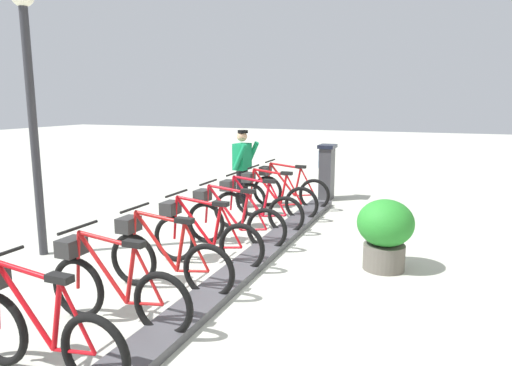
{
  "coord_description": "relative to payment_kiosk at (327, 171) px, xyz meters",
  "views": [
    {
      "loc": [
        -2.37,
        5.66,
        2.27
      ],
      "look_at": [
        0.5,
        -1.5,
        0.9
      ],
      "focal_mm": 32.48,
      "sensor_mm": 36.0,
      "label": 1
    }
  ],
  "objects": [
    {
      "name": "bike_docked_5",
      "position": [
        0.57,
        5.94,
        -0.24
      ],
      "size": [
        1.72,
        0.54,
        1.02
      ],
      "color": "black",
      "rests_on": "ground"
    },
    {
      "name": "lamp_post",
      "position": [
        3.02,
        5.45,
        1.87
      ],
      "size": [
        0.32,
        0.32,
        3.86
      ],
      "color": "#2D2D33",
      "rests_on": "ground"
    },
    {
      "name": "bike_docked_3",
      "position": [
        0.57,
        4.04,
        -0.24
      ],
      "size": [
        1.72,
        0.54,
        1.02
      ],
      "color": "black",
      "rests_on": "ground"
    },
    {
      "name": "worker_near_rack",
      "position": [
        1.49,
        1.46,
        0.24
      ],
      "size": [
        0.5,
        0.65,
        1.66
      ],
      "color": "white",
      "rests_on": "ground"
    },
    {
      "name": "bike_docked_2",
      "position": [
        0.57,
        3.09,
        -0.24
      ],
      "size": [
        1.72,
        0.54,
        1.02
      ],
      "color": "black",
      "rests_on": "ground"
    },
    {
      "name": "bike_docked_7",
      "position": [
        0.57,
        7.84,
        -0.24
      ],
      "size": [
        1.72,
        0.54,
        1.02
      ],
      "color": "black",
      "rests_on": "ground"
    },
    {
      "name": "dock_rail_base",
      "position": [
        -0.05,
        4.8,
        -0.62
      ],
      "size": [
        0.44,
        8.4,
        0.1
      ],
      "primitive_type": "cube",
      "color": "#47474C",
      "rests_on": "ground"
    },
    {
      "name": "ground_plane",
      "position": [
        -0.05,
        4.8,
        -0.67
      ],
      "size": [
        60.0,
        60.0,
        0.0
      ],
      "primitive_type": "plane",
      "color": "#B6B8AA"
    },
    {
      "name": "bike_docked_1",
      "position": [
        0.57,
        2.14,
        -0.24
      ],
      "size": [
        1.72,
        0.54,
        1.02
      ],
      "color": "black",
      "rests_on": "ground"
    },
    {
      "name": "bike_docked_6",
      "position": [
        0.57,
        6.89,
        -0.24
      ],
      "size": [
        1.72,
        0.54,
        1.02
      ],
      "color": "black",
      "rests_on": "ground"
    },
    {
      "name": "planter_bush",
      "position": [
        -1.8,
        4.2,
        -0.12
      ],
      "size": [
        0.76,
        0.76,
        0.97
      ],
      "color": "#59544C",
      "rests_on": "ground"
    },
    {
      "name": "bike_docked_0",
      "position": [
        0.57,
        1.19,
        -0.24
      ],
      "size": [
        1.72,
        0.54,
        1.02
      ],
      "color": "black",
      "rests_on": "ground"
    },
    {
      "name": "bike_docked_4",
      "position": [
        0.57,
        4.99,
        -0.24
      ],
      "size": [
        1.72,
        0.54,
        1.02
      ],
      "color": "black",
      "rests_on": "ground"
    },
    {
      "name": "payment_kiosk",
      "position": [
        0.0,
        0.0,
        0.0
      ],
      "size": [
        0.36,
        0.52,
        1.28
      ],
      "color": "#38383D",
      "rests_on": "ground"
    }
  ]
}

